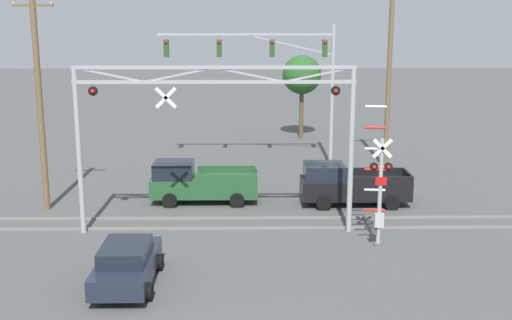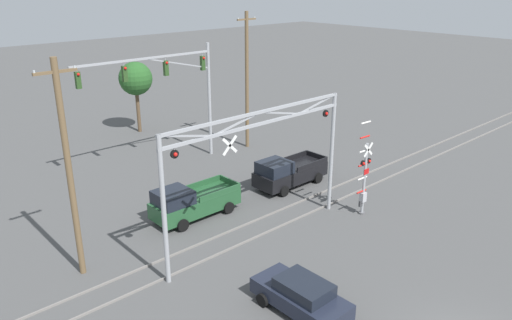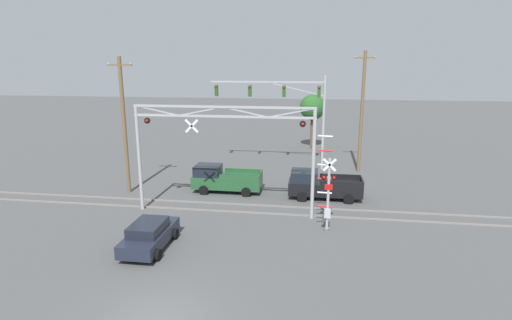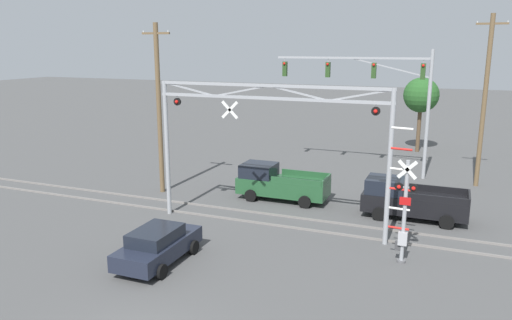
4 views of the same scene
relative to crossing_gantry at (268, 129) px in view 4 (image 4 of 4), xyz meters
The scene contains 11 objects.
rail_track_near 4.84m from the crossing_gantry, 87.07° to the left, with size 80.00×0.08×0.10m, color gray.
rail_track_far 5.13m from the crossing_gantry, 89.52° to the left, with size 80.00×0.08×0.10m, color gray.
crossing_gantry is the anchor object (origin of this frame).
crossing_signal_mast 7.24m from the crossing_gantry, 15.08° to the right, with size 1.15×0.35×5.61m.
traffic_signal_span 13.03m from the crossing_gantry, 73.52° to the left, with size 10.47×0.39×8.48m.
pickup_truck_lead 6.07m from the crossing_gantry, 103.20° to the left, with size 5.16×2.20×2.01m.
pickup_truck_following 8.38m from the crossing_gantry, 32.76° to the left, with size 5.19×2.20×2.01m.
sedan_waiting 7.39m from the crossing_gantry, 116.56° to the right, with size 2.06×4.22×1.50m.
utility_pole_left 8.78m from the crossing_gantry, 157.71° to the left, with size 1.80×0.28×9.97m.
utility_pole_right 15.31m from the crossing_gantry, 50.88° to the left, with size 1.80×0.28×10.56m.
background_tree_beyond_span 22.07m from the crossing_gantry, 76.01° to the left, with size 2.86×2.86×6.16m.
Camera 4 is at (8.07, -10.23, 8.71)m, focal length 35.00 mm.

